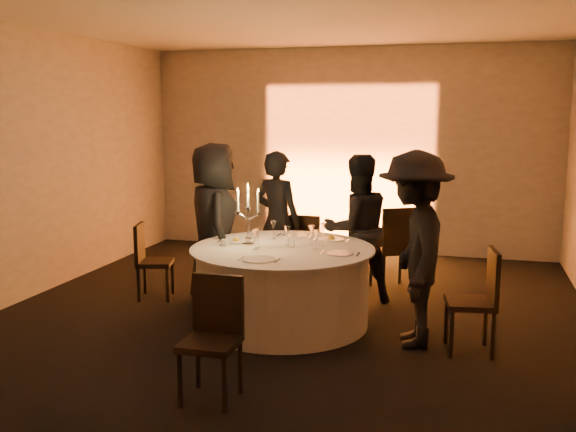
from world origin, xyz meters
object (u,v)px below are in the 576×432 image
(guest_right, at_px, (414,249))
(banquet_table, at_px, (283,286))
(chair_front, at_px, (214,330))
(guest_back_right, at_px, (357,229))
(guest_back_left, at_px, (278,221))
(coffee_cup, at_px, (225,243))
(guest_left, at_px, (214,224))
(chair_left, at_px, (149,257))
(chair_back_left, at_px, (307,246))
(chair_right, at_px, (480,295))
(candelabra, at_px, (248,224))
(chair_back_right, at_px, (396,244))

(guest_right, bearing_deg, banquet_table, -109.72)
(chair_front, relative_size, guest_back_right, 0.55)
(guest_back_left, distance_m, coffee_cup, 1.25)
(guest_left, bearing_deg, guest_right, -137.28)
(chair_left, xyz_separation_m, guest_back_left, (1.29, 0.73, 0.34))
(guest_left, height_order, guest_back_left, guest_left)
(guest_back_left, bearing_deg, coffee_cup, 100.97)
(guest_left, height_order, guest_right, guest_right)
(chair_back_left, height_order, guest_back_left, guest_back_left)
(guest_back_left, bearing_deg, chair_back_left, -123.11)
(chair_right, bearing_deg, guest_back_left, -131.39)
(guest_back_right, height_order, candelabra, guest_back_right)
(chair_front, distance_m, guest_left, 2.41)
(chair_left, bearing_deg, guest_right, -118.28)
(chair_back_left, bearing_deg, guest_back_right, 148.75)
(chair_front, bearing_deg, guest_right, 47.45)
(chair_left, bearing_deg, guest_back_right, -93.80)
(guest_left, bearing_deg, guest_back_left, -67.47)
(guest_left, relative_size, guest_back_right, 1.07)
(guest_back_left, bearing_deg, candelabra, 111.00)
(banquet_table, distance_m, guest_back_right, 1.16)
(banquet_table, relative_size, guest_back_left, 1.10)
(chair_left, distance_m, guest_back_right, 2.33)
(chair_right, relative_size, guest_left, 0.52)
(guest_right, bearing_deg, guest_back_left, -139.41)
(guest_left, height_order, guest_back_right, guest_left)
(guest_back_left, height_order, candelabra, guest_back_left)
(chair_left, bearing_deg, banquet_table, -120.29)
(chair_right, height_order, chair_front, chair_right)
(chair_right, relative_size, coffee_cup, 8.33)
(chair_right, xyz_separation_m, chair_front, (-1.88, -1.43, -0.01))
(chair_back_left, xyz_separation_m, chair_right, (1.96, -1.66, 0.02))
(chair_right, height_order, candelabra, candelabra)
(banquet_table, relative_size, chair_back_left, 2.05)
(chair_back_right, xyz_separation_m, candelabra, (-1.30, -1.44, 0.42))
(guest_right, bearing_deg, guest_left, -118.22)
(banquet_table, distance_m, candelabra, 0.70)
(guest_right, bearing_deg, guest_back_right, -158.06)
(chair_front, relative_size, guest_back_left, 0.55)
(chair_front, xyz_separation_m, guest_back_left, (-0.37, 2.86, 0.31))
(chair_back_right, bearing_deg, guest_left, -3.78)
(chair_left, height_order, coffee_cup, chair_left)
(banquet_table, xyz_separation_m, chair_back_right, (0.94, 1.45, 0.18))
(chair_back_left, relative_size, chair_front, 0.98)
(chair_back_right, bearing_deg, guest_back_left, -18.52)
(guest_back_right, height_order, coffee_cup, guest_back_right)
(chair_front, relative_size, guest_right, 0.51)
(banquet_table, bearing_deg, chair_back_right, 56.96)
(chair_back_right, bearing_deg, guest_right, 70.80)
(chair_left, xyz_separation_m, chair_back_left, (1.58, 0.96, 0.02))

